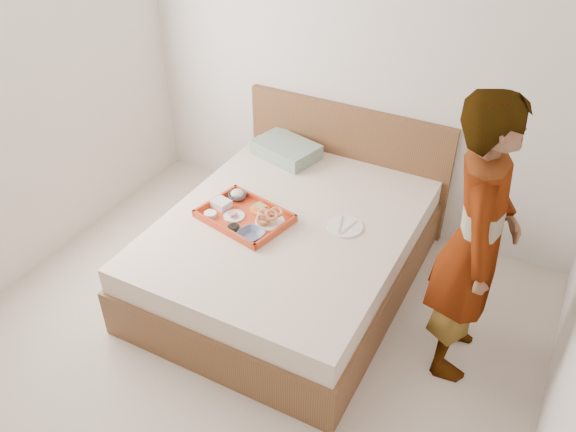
% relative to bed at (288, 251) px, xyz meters
% --- Properties ---
extents(ground, '(3.50, 4.00, 0.01)m').
position_rel_bed_xyz_m(ground, '(0.03, -1.00, -0.27)').
color(ground, beige).
rests_on(ground, ground).
extents(wall_back, '(3.50, 0.01, 2.60)m').
position_rel_bed_xyz_m(wall_back, '(0.03, 1.00, 1.04)').
color(wall_back, silver).
rests_on(wall_back, ground).
extents(bed, '(1.65, 2.00, 0.53)m').
position_rel_bed_xyz_m(bed, '(0.00, 0.00, 0.00)').
color(bed, brown).
rests_on(bed, ground).
extents(headboard, '(1.65, 0.06, 0.95)m').
position_rel_bed_xyz_m(headboard, '(0.00, 0.97, 0.21)').
color(headboard, brown).
rests_on(headboard, ground).
extents(pillow, '(0.55, 0.44, 0.12)m').
position_rel_bed_xyz_m(pillow, '(-0.41, 0.74, 0.32)').
color(pillow, '#95A195').
rests_on(pillow, bed).
extents(tray, '(0.65, 0.53, 0.05)m').
position_rel_bed_xyz_m(tray, '(-0.27, -0.12, 0.29)').
color(tray, '#CC4B22').
rests_on(tray, bed).
extents(prawn_plate, '(0.24, 0.24, 0.01)m').
position_rel_bed_xyz_m(prawn_plate, '(-0.09, -0.10, 0.29)').
color(prawn_plate, white).
rests_on(prawn_plate, tray).
extents(navy_bowl_big, '(0.19, 0.19, 0.04)m').
position_rel_bed_xyz_m(navy_bowl_big, '(-0.12, -0.29, 0.30)').
color(navy_bowl_big, '#1B1F45').
rests_on(navy_bowl_big, tray).
extents(sauce_dish, '(0.10, 0.10, 0.03)m').
position_rel_bed_xyz_m(sauce_dish, '(-0.25, -0.28, 0.30)').
color(sauce_dish, black).
rests_on(sauce_dish, tray).
extents(meat_plate, '(0.17, 0.17, 0.01)m').
position_rel_bed_xyz_m(meat_plate, '(-0.33, -0.15, 0.29)').
color(meat_plate, white).
rests_on(meat_plate, tray).
extents(bread_plate, '(0.17, 0.17, 0.01)m').
position_rel_bed_xyz_m(bread_plate, '(-0.22, 0.00, 0.29)').
color(bread_plate, orange).
rests_on(bread_plate, tray).
extents(salad_bowl, '(0.15, 0.15, 0.04)m').
position_rel_bed_xyz_m(salad_bowl, '(-0.43, 0.05, 0.30)').
color(salad_bowl, '#1B1F45').
rests_on(salad_bowl, tray).
extents(plastic_tub, '(0.14, 0.12, 0.05)m').
position_rel_bed_xyz_m(plastic_tub, '(-0.47, -0.09, 0.31)').
color(plastic_tub, silver).
rests_on(plastic_tub, tray).
extents(cheese_round, '(0.10, 0.10, 0.03)m').
position_rel_bed_xyz_m(cheese_round, '(-0.47, -0.22, 0.30)').
color(cheese_round, white).
rests_on(cheese_round, tray).
extents(dinner_plate, '(0.24, 0.24, 0.01)m').
position_rel_bed_xyz_m(dinner_plate, '(0.36, 0.11, 0.27)').
color(dinner_plate, white).
rests_on(dinner_plate, bed).
extents(person, '(0.52, 0.70, 1.76)m').
position_rel_bed_xyz_m(person, '(1.20, -0.12, 0.62)').
color(person, '#EEE3CF').
rests_on(person, ground).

